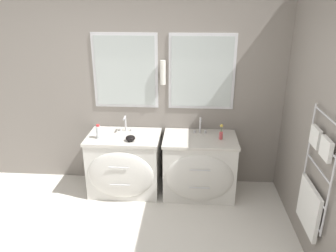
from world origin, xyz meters
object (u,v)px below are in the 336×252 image
Objects in this scene: toiletry_bottle at (98,132)px; flower_vase at (221,133)px; vanity_left at (124,164)px; amenity_bowl at (130,138)px; vanity_right at (199,167)px.

toiletry_bottle is 0.92× the size of flower_vase.
flower_vase reaches higher than vanity_left.
flower_vase is (1.10, 0.13, 0.04)m from amenity_bowl.
vanity_left is 5.10× the size of toiletry_bottle.
vanity_right is at bearing 2.79° from toiletry_bottle.
vanity_right is (0.97, 0.00, 0.00)m from vanity_left.
vanity_left is 1.30m from flower_vase.
vanity_left is 7.76× the size of amenity_bowl.
amenity_bowl is (0.12, -0.12, 0.42)m from vanity_left.
amenity_bowl is 1.11m from flower_vase.
vanity_left is 4.67× the size of flower_vase.
flower_vase reaches higher than toiletry_bottle.
flower_vase is at bearing 6.93° from amenity_bowl.
vanity_left is at bearing 11.92° from toiletry_bottle.
amenity_bowl reaches higher than vanity_right.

